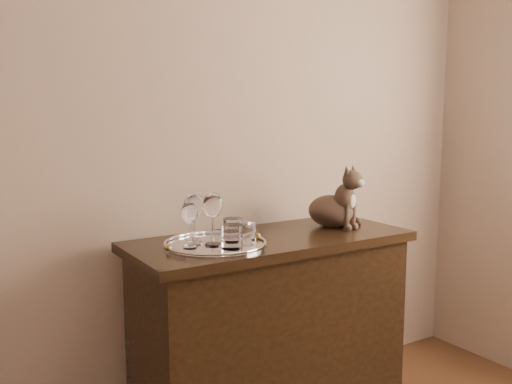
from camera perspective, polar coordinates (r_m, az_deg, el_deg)
wall_back at (r=2.36m, az=-15.16°, el=7.33°), size 4.00×0.10×2.70m
sideboard at (r=2.52m, az=1.45°, el=-13.96°), size 1.20×0.50×0.85m
tray at (r=2.23m, az=-4.09°, el=-5.31°), size 0.40×0.40×0.01m
wine_glass_a at (r=2.22m, az=-6.18°, el=-2.65°), size 0.08×0.08×0.20m
wine_glass_b at (r=2.30m, az=-6.40°, el=-2.55°), size 0.07×0.07×0.18m
wine_glass_c at (r=2.17m, az=-6.65°, el=-3.29°), size 0.07×0.07×0.17m
wine_glass_d at (r=2.19m, az=-4.33°, el=-2.69°), size 0.08×0.08×0.21m
tumbler_a at (r=2.20m, az=-1.01°, el=-4.22°), size 0.08×0.08×0.09m
tumbler_b at (r=2.14m, az=-2.42°, el=-4.49°), size 0.08×0.08×0.09m
tumbler_c at (r=2.28m, az=-2.31°, el=-3.75°), size 0.08×0.08×0.09m
cat at (r=2.59m, az=7.56°, el=-0.33°), size 0.35×0.33×0.29m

